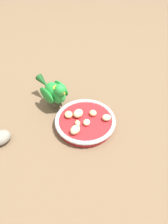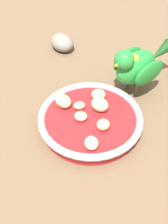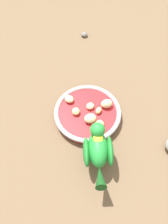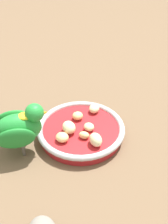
# 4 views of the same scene
# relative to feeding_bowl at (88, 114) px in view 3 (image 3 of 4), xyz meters

# --- Properties ---
(ground_plane) EXTENTS (4.00, 4.00, 0.00)m
(ground_plane) POSITION_rel_feeding_bowl_xyz_m (-0.00, 0.02, -0.02)
(ground_plane) COLOR brown
(feeding_bowl) EXTENTS (0.21, 0.21, 0.03)m
(feeding_bowl) POSITION_rel_feeding_bowl_xyz_m (0.00, 0.00, 0.00)
(feeding_bowl) COLOR #AD1E23
(feeding_bowl) RESTS_ON ground_plane
(apple_piece_0) EXTENTS (0.03, 0.03, 0.02)m
(apple_piece_0) POSITION_rel_feeding_bowl_xyz_m (0.02, -0.01, 0.02)
(apple_piece_0) COLOR beige
(apple_piece_0) RESTS_ON feeding_bowl
(apple_piece_1) EXTENTS (0.04, 0.04, 0.03)m
(apple_piece_1) POSITION_rel_feeding_bowl_xyz_m (-0.03, -0.01, 0.02)
(apple_piece_1) COLOR beige
(apple_piece_1) RESTS_ON feeding_bowl
(apple_piece_2) EXTENTS (0.04, 0.04, 0.02)m
(apple_piece_2) POSITION_rel_feeding_bowl_xyz_m (0.05, 0.06, 0.02)
(apple_piece_2) COLOR beige
(apple_piece_2) RESTS_ON feeding_bowl
(apple_piece_3) EXTENTS (0.03, 0.03, 0.02)m
(apple_piece_3) POSITION_rel_feeding_bowl_xyz_m (0.00, 0.04, 0.02)
(apple_piece_3) COLOR #E5C67F
(apple_piece_3) RESTS_ON feeding_bowl
(apple_piece_4) EXTENTS (0.04, 0.04, 0.02)m
(apple_piece_4) POSITION_rel_feeding_bowl_xyz_m (-0.05, -0.03, 0.02)
(apple_piece_4) COLOR #E5C67F
(apple_piece_4) RESTS_ON feeding_bowl
(apple_piece_5) EXTENTS (0.03, 0.04, 0.03)m
(apple_piece_5) POSITION_rel_feeding_bowl_xyz_m (0.02, -0.06, 0.02)
(apple_piece_5) COLOR beige
(apple_piece_5) RESTS_ON feeding_bowl
(apple_piece_6) EXTENTS (0.03, 0.03, 0.02)m
(apple_piece_6) POSITION_rel_feeding_bowl_xyz_m (-0.00, -0.03, 0.02)
(apple_piece_6) COLOR #E5C67F
(apple_piece_6) RESTS_ON feeding_bowl
(parrot) EXTENTS (0.18, 0.08, 0.13)m
(parrot) POSITION_rel_feeding_bowl_xyz_m (-0.15, -0.02, 0.06)
(parrot) COLOR #59544C
(parrot) RESTS_ON ground_plane
(pebble_0) EXTENTS (0.02, 0.03, 0.02)m
(pebble_0) POSITION_rel_feeding_bowl_xyz_m (0.37, -0.01, -0.01)
(pebble_0) COLOR slate
(pebble_0) RESTS_ON ground_plane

